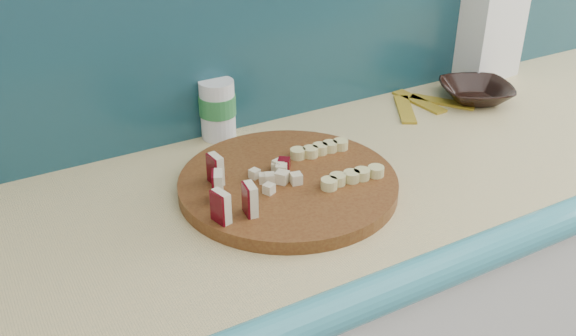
% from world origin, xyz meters
% --- Properties ---
extents(kitchen_counter, '(2.20, 0.63, 0.91)m').
position_xyz_m(kitchen_counter, '(0.10, 1.50, 0.46)').
color(kitchen_counter, white).
rests_on(kitchen_counter, ground).
extents(cutting_board, '(0.41, 0.41, 0.02)m').
position_xyz_m(cutting_board, '(-0.42, 1.51, 0.92)').
color(cutting_board, '#46200F').
rests_on(cutting_board, kitchen_counter).
extents(apple_wedges, '(0.07, 0.15, 0.05)m').
position_xyz_m(apple_wedges, '(-0.55, 1.48, 0.96)').
color(apple_wedges, beige).
rests_on(apple_wedges, cutting_board).
extents(apple_chunks, '(0.06, 0.07, 0.02)m').
position_xyz_m(apple_chunks, '(-0.44, 1.51, 0.94)').
color(apple_chunks, beige).
rests_on(apple_chunks, cutting_board).
extents(banana_slices, '(0.13, 0.15, 0.02)m').
position_xyz_m(banana_slices, '(-0.32, 1.50, 0.94)').
color(banana_slices, '#CCC57D').
rests_on(banana_slices, cutting_board).
extents(brown_bowl, '(0.21, 0.21, 0.04)m').
position_xyz_m(brown_bowl, '(0.15, 1.64, 0.93)').
color(brown_bowl, black).
rests_on(brown_bowl, kitchen_counter).
extents(flour_bag, '(0.17, 0.13, 0.27)m').
position_xyz_m(flour_bag, '(0.28, 1.76, 1.05)').
color(flour_bag, white).
rests_on(flour_bag, kitchen_counter).
extents(canister, '(0.07, 0.07, 0.12)m').
position_xyz_m(canister, '(-0.44, 1.76, 0.97)').
color(canister, silver).
rests_on(canister, kitchen_counter).
extents(banana_peel, '(0.21, 0.17, 0.01)m').
position_xyz_m(banana_peel, '(0.03, 1.68, 0.91)').
color(banana_peel, gold).
rests_on(banana_peel, kitchen_counter).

